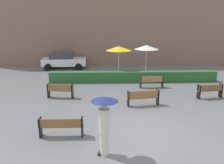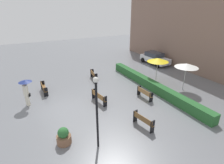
# 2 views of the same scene
# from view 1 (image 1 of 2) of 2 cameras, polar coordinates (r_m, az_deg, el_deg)

# --- Properties ---
(ground_plane) EXTENTS (60.00, 60.00, 0.00)m
(ground_plane) POSITION_cam_1_polar(r_m,az_deg,el_deg) (11.32, 6.92, -10.49)
(ground_plane) COLOR slate
(bench_mid_center) EXTENTS (1.85, 0.59, 0.88)m
(bench_mid_center) POSITION_cam_1_polar(r_m,az_deg,el_deg) (13.95, 7.21, -3.36)
(bench_mid_center) COLOR olive
(bench_mid_center) RESTS_ON ground
(bench_far_left) EXTENTS (1.65, 0.57, 0.87)m
(bench_far_left) POSITION_cam_1_polar(r_m,az_deg,el_deg) (15.50, -11.83, -1.78)
(bench_far_left) COLOR olive
(bench_far_left) RESTS_ON ground
(bench_back_row) EXTENTS (1.70, 0.44, 0.84)m
(bench_back_row) POSITION_cam_1_polar(r_m,az_deg,el_deg) (17.67, 9.10, 0.28)
(bench_back_row) COLOR #9E7242
(bench_back_row) RESTS_ON ground
(bench_near_left) EXTENTS (1.83, 0.37, 0.82)m
(bench_near_left) POSITION_cam_1_polar(r_m,az_deg,el_deg) (10.51, -11.61, -9.79)
(bench_near_left) COLOR olive
(bench_near_left) RESTS_ON ground
(bench_far_right) EXTENTS (1.63, 0.60, 0.87)m
(bench_far_right) POSITION_cam_1_polar(r_m,az_deg,el_deg) (16.28, 21.65, -1.71)
(bench_far_right) COLOR brown
(bench_far_right) RESTS_ON ground
(pedestrian_with_umbrella) EXTENTS (0.97, 0.97, 2.15)m
(pedestrian_with_umbrella) POSITION_cam_1_polar(r_m,az_deg,el_deg) (8.69, -1.74, -8.33)
(pedestrian_with_umbrella) COLOR silver
(pedestrian_with_umbrella) RESTS_ON ground
(patio_umbrella_yellow) EXTENTS (2.07, 2.07, 2.60)m
(patio_umbrella_yellow) POSITION_cam_1_polar(r_m,az_deg,el_deg) (20.09, 1.57, 7.71)
(patio_umbrella_yellow) COLOR silver
(patio_umbrella_yellow) RESTS_ON ground
(patio_umbrella_white) EXTENTS (2.07, 2.07, 2.56)m
(patio_umbrella_white) POSITION_cam_1_polar(r_m,az_deg,el_deg) (21.55, 7.92, 7.90)
(patio_umbrella_white) COLOR silver
(patio_umbrella_white) RESTS_ON ground
(hedge_strip) EXTENTS (12.80, 0.70, 0.82)m
(hedge_strip) POSITION_cam_1_polar(r_m,az_deg,el_deg) (19.18, 4.91, 1.23)
(hedge_strip) COLOR #28602D
(hedge_strip) RESTS_ON ground
(building_facade) EXTENTS (28.00, 1.20, 8.69)m
(building_facade) POSITION_cam_1_polar(r_m,az_deg,el_deg) (26.20, 1.81, 13.45)
(building_facade) COLOR #846656
(building_facade) RESTS_ON ground
(parked_car) EXTENTS (4.26, 2.10, 1.57)m
(parked_car) POSITION_cam_1_polar(r_m,az_deg,el_deg) (24.72, -11.06, 4.93)
(parked_car) COLOR silver
(parked_car) RESTS_ON ground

